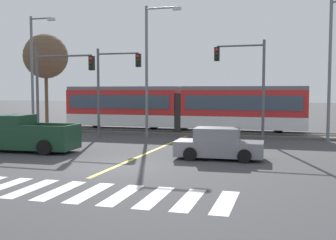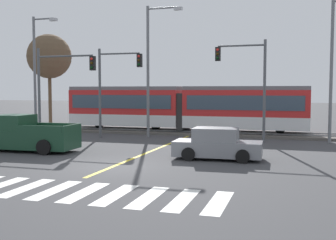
{
  "view_description": "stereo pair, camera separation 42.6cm",
  "coord_description": "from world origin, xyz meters",
  "px_view_note": "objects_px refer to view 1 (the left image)",
  "views": [
    {
      "loc": [
        7.39,
        -16.67,
        3.33
      ],
      "look_at": [
        0.42,
        6.58,
        1.6
      ],
      "focal_mm": 45.0,
      "sensor_mm": 36.0,
      "label": 1
    },
    {
      "loc": [
        7.8,
        -16.54,
        3.33
      ],
      "look_at": [
        0.42,
        6.58,
        1.6
      ],
      "focal_mm": 45.0,
      "sensor_mm": 36.0,
      "label": 2
    }
  ],
  "objects_px": {
    "street_lamp_centre": "(150,63)",
    "light_rail_tram": "(182,107)",
    "sedan_crossing": "(219,145)",
    "traffic_light_far_right": "(247,75)",
    "bare_tree_far_west": "(46,57)",
    "street_lamp_east": "(332,63)",
    "traffic_light_far_left": "(112,79)",
    "street_lamp_west": "(34,68)",
    "pickup_truck": "(26,136)",
    "traffic_light_mid_left": "(56,80)"
  },
  "relations": [
    {
      "from": "street_lamp_centre",
      "to": "light_rail_tram",
      "type": "bearing_deg",
      "value": 67.36
    },
    {
      "from": "sedan_crossing",
      "to": "traffic_light_far_right",
      "type": "height_order",
      "value": "traffic_light_far_right"
    },
    {
      "from": "bare_tree_far_west",
      "to": "street_lamp_east",
      "type": "bearing_deg",
      "value": -15.45
    },
    {
      "from": "light_rail_tram",
      "to": "traffic_light_far_left",
      "type": "xyz_separation_m",
      "value": [
        -3.81,
        -4.44,
        2.04
      ]
    },
    {
      "from": "sedan_crossing",
      "to": "street_lamp_west",
      "type": "relative_size",
      "value": 0.48
    },
    {
      "from": "pickup_truck",
      "to": "bare_tree_far_west",
      "type": "xyz_separation_m",
      "value": [
        -8.65,
        15.51,
        5.65
      ]
    },
    {
      "from": "sedan_crossing",
      "to": "pickup_truck",
      "type": "xyz_separation_m",
      "value": [
        -10.48,
        -0.49,
        0.14
      ]
    },
    {
      "from": "pickup_truck",
      "to": "street_lamp_centre",
      "type": "height_order",
      "value": "street_lamp_centre"
    },
    {
      "from": "traffic_light_far_left",
      "to": "street_lamp_centre",
      "type": "xyz_separation_m",
      "value": [
        2.4,
        1.06,
        1.12
      ]
    },
    {
      "from": "bare_tree_far_west",
      "to": "traffic_light_mid_left",
      "type": "bearing_deg",
      "value": -54.48
    },
    {
      "from": "traffic_light_mid_left",
      "to": "bare_tree_far_west",
      "type": "height_order",
      "value": "bare_tree_far_west"
    },
    {
      "from": "street_lamp_west",
      "to": "bare_tree_far_west",
      "type": "height_order",
      "value": "street_lamp_west"
    },
    {
      "from": "traffic_light_far_right",
      "to": "street_lamp_east",
      "type": "height_order",
      "value": "street_lamp_east"
    },
    {
      "from": "pickup_truck",
      "to": "traffic_light_mid_left",
      "type": "xyz_separation_m",
      "value": [
        -0.94,
        4.7,
        3.16
      ]
    },
    {
      "from": "sedan_crossing",
      "to": "street_lamp_centre",
      "type": "bearing_deg",
      "value": 128.34
    },
    {
      "from": "light_rail_tram",
      "to": "sedan_crossing",
      "type": "height_order",
      "value": "light_rail_tram"
    },
    {
      "from": "light_rail_tram",
      "to": "street_lamp_centre",
      "type": "bearing_deg",
      "value": -112.64
    },
    {
      "from": "street_lamp_east",
      "to": "traffic_light_far_right",
      "type": "bearing_deg",
      "value": -171.32
    },
    {
      "from": "light_rail_tram",
      "to": "street_lamp_east",
      "type": "bearing_deg",
      "value": -16.49
    },
    {
      "from": "pickup_truck",
      "to": "traffic_light_far_left",
      "type": "xyz_separation_m",
      "value": [
        1.83,
        7.32,
        3.24
      ]
    },
    {
      "from": "street_lamp_centre",
      "to": "street_lamp_west",
      "type": "bearing_deg",
      "value": -179.76
    },
    {
      "from": "sedan_crossing",
      "to": "bare_tree_far_west",
      "type": "xyz_separation_m",
      "value": [
        -19.13,
        15.02,
        5.79
      ]
    },
    {
      "from": "light_rail_tram",
      "to": "bare_tree_far_west",
      "type": "relative_size",
      "value": 2.15
    },
    {
      "from": "light_rail_tram",
      "to": "traffic_light_mid_left",
      "type": "relative_size",
      "value": 3.04
    },
    {
      "from": "street_lamp_centre",
      "to": "bare_tree_far_west",
      "type": "xyz_separation_m",
      "value": [
        -12.88,
        7.13,
        1.29
      ]
    },
    {
      "from": "street_lamp_west",
      "to": "street_lamp_centre",
      "type": "height_order",
      "value": "street_lamp_centre"
    },
    {
      "from": "light_rail_tram",
      "to": "street_lamp_centre",
      "type": "relative_size",
      "value": 2.02
    },
    {
      "from": "traffic_light_far_left",
      "to": "traffic_light_far_right",
      "type": "height_order",
      "value": "traffic_light_far_right"
    },
    {
      "from": "traffic_light_far_left",
      "to": "bare_tree_far_west",
      "type": "relative_size",
      "value": 0.72
    },
    {
      "from": "pickup_truck",
      "to": "street_lamp_centre",
      "type": "distance_m",
      "value": 10.36
    },
    {
      "from": "sedan_crossing",
      "to": "light_rail_tram",
      "type": "bearing_deg",
      "value": 113.21
    },
    {
      "from": "light_rail_tram",
      "to": "street_lamp_west",
      "type": "height_order",
      "value": "street_lamp_west"
    },
    {
      "from": "traffic_light_far_right",
      "to": "street_lamp_east",
      "type": "distance_m",
      "value": 5.26
    },
    {
      "from": "pickup_truck",
      "to": "traffic_light_mid_left",
      "type": "height_order",
      "value": "traffic_light_mid_left"
    },
    {
      "from": "street_lamp_centre",
      "to": "street_lamp_east",
      "type": "xyz_separation_m",
      "value": [
        11.93,
        0.27,
        -0.19
      ]
    },
    {
      "from": "street_lamp_centre",
      "to": "street_lamp_east",
      "type": "height_order",
      "value": "street_lamp_centre"
    },
    {
      "from": "sedan_crossing",
      "to": "traffic_light_mid_left",
      "type": "xyz_separation_m",
      "value": [
        -11.42,
        4.22,
        3.3
      ]
    },
    {
      "from": "light_rail_tram",
      "to": "street_lamp_west",
      "type": "bearing_deg",
      "value": -162.28
    },
    {
      "from": "traffic_light_mid_left",
      "to": "street_lamp_west",
      "type": "bearing_deg",
      "value": 138.54
    },
    {
      "from": "light_rail_tram",
      "to": "bare_tree_far_west",
      "type": "height_order",
      "value": "bare_tree_far_west"
    },
    {
      "from": "traffic_light_far_left",
      "to": "pickup_truck",
      "type": "bearing_deg",
      "value": -104.05
    },
    {
      "from": "traffic_light_mid_left",
      "to": "traffic_light_far_left",
      "type": "height_order",
      "value": "traffic_light_far_left"
    },
    {
      "from": "traffic_light_far_left",
      "to": "sedan_crossing",
      "type": "bearing_deg",
      "value": -38.31
    },
    {
      "from": "sedan_crossing",
      "to": "traffic_light_far_right",
      "type": "distance_m",
      "value": 8.22
    },
    {
      "from": "sedan_crossing",
      "to": "street_lamp_west",
      "type": "distance_m",
      "value": 17.94
    },
    {
      "from": "traffic_light_far_right",
      "to": "bare_tree_far_west",
      "type": "bearing_deg",
      "value": 158.76
    },
    {
      "from": "traffic_light_mid_left",
      "to": "street_lamp_centre",
      "type": "bearing_deg",
      "value": 35.42
    },
    {
      "from": "bare_tree_far_west",
      "to": "street_lamp_centre",
      "type": "bearing_deg",
      "value": -28.95
    },
    {
      "from": "street_lamp_east",
      "to": "bare_tree_far_west",
      "type": "relative_size",
      "value": 1.04
    },
    {
      "from": "bare_tree_far_west",
      "to": "traffic_light_far_right",
      "type": "bearing_deg",
      "value": -21.24
    }
  ]
}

